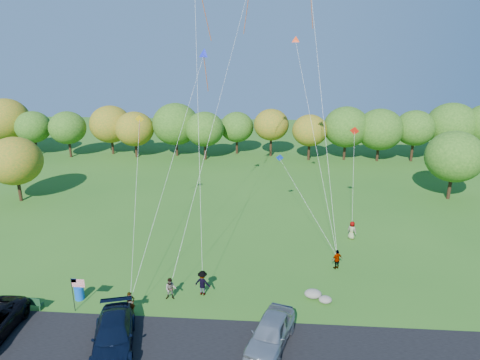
% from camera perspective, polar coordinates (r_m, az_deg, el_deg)
% --- Properties ---
extents(ground, '(140.00, 140.00, 0.00)m').
position_cam_1_polar(ground, '(28.69, -6.14, -16.78)').
color(ground, '#29601B').
rests_on(ground, ground).
extents(asphalt_lane, '(44.00, 6.00, 0.06)m').
position_cam_1_polar(asphalt_lane, '(25.56, -7.84, -21.79)').
color(asphalt_lane, black).
rests_on(asphalt_lane, ground).
extents(treeline, '(77.70, 27.82, 8.65)m').
position_cam_1_polar(treeline, '(60.81, -1.65, 7.15)').
color(treeline, '#362113').
rests_on(treeline, ground).
extents(minivan_navy, '(3.52, 5.75, 1.56)m').
position_cam_1_polar(minivan_navy, '(26.09, -16.52, -19.26)').
color(minivan_navy, black).
rests_on(minivan_navy, asphalt_lane).
extents(minivan_silver, '(3.26, 5.15, 1.63)m').
position_cam_1_polar(minivan_silver, '(25.33, 4.11, -19.61)').
color(minivan_silver, '#A6A9B0').
rests_on(minivan_silver, asphalt_lane).
extents(flyer_a, '(0.66, 0.67, 1.56)m').
position_cam_1_polar(flyer_a, '(28.50, -14.38, -15.67)').
color(flyer_a, '#4C4C59').
rests_on(flyer_a, ground).
extents(flyer_b, '(0.77, 0.62, 1.53)m').
position_cam_1_polar(flyer_b, '(29.46, -9.23, -14.13)').
color(flyer_b, '#4C4C59').
rests_on(flyer_b, ground).
extents(flyer_c, '(1.25, 0.89, 1.75)m').
position_cam_1_polar(flyer_c, '(29.61, -5.01, -13.51)').
color(flyer_c, '#4C4C59').
rests_on(flyer_c, ground).
extents(flyer_d, '(0.97, 0.77, 1.54)m').
position_cam_1_polar(flyer_d, '(33.34, 12.81, -10.28)').
color(flyer_d, '#4C4C59').
rests_on(flyer_d, ground).
extents(flyer_e, '(0.92, 0.89, 1.60)m').
position_cam_1_polar(flyer_e, '(38.34, 14.68, -6.49)').
color(flyer_e, '#4C4C59').
rests_on(flyer_e, ground).
extents(park_bench, '(1.69, 0.53, 0.93)m').
position_cam_1_polar(park_bench, '(31.25, -26.25, -14.48)').
color(park_bench, '#163C1F').
rests_on(park_bench, ground).
extents(trash_barrel, '(0.62, 0.62, 0.92)m').
position_cam_1_polar(trash_barrel, '(31.14, -20.64, -13.90)').
color(trash_barrel, blue).
rests_on(trash_barrel, ground).
extents(flag_assembly, '(0.87, 0.56, 2.35)m').
position_cam_1_polar(flag_assembly, '(29.30, -21.05, -13.16)').
color(flag_assembly, black).
rests_on(flag_assembly, ground).
extents(boulder_near, '(1.15, 0.90, 0.58)m').
position_cam_1_polar(boulder_near, '(29.89, 9.71, -14.72)').
color(boulder_near, gray).
rests_on(boulder_near, ground).
extents(boulder_far, '(0.87, 0.72, 0.45)m').
position_cam_1_polar(boulder_far, '(29.57, 11.30, -15.36)').
color(boulder_far, gray).
rests_on(boulder_far, ground).
extents(kites_aloft, '(18.76, 7.17, 16.79)m').
position_cam_1_polar(kites_aloft, '(36.98, 0.52, 21.83)').
color(kites_aloft, orange).
rests_on(kites_aloft, ground).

